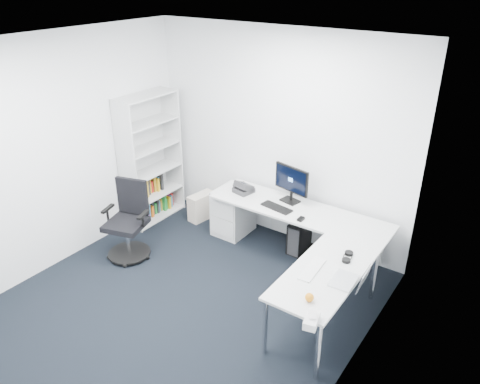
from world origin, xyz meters
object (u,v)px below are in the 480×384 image
Objects in this scene: l_desk at (285,245)px; laptop at (345,272)px; bookshelf at (151,159)px; task_chair at (126,222)px; monitor at (291,184)px.

l_desk is 7.27× the size of laptop.
task_chair is at bearing -64.33° from bookshelf.
bookshelf reaches higher than task_chair.
l_desk is 2.31× the size of task_chair.
monitor is (-0.20, 0.45, 0.57)m from l_desk.
monitor reaches higher than laptop.
bookshelf is at bearing -156.80° from monitor.
l_desk is 0.75m from monitor.
l_desk is at bearing -54.46° from monitor.
bookshelf reaches higher than laptop.
l_desk is at bearing 10.76° from task_chair.
monitor is 1.62× the size of laptop.
laptop reaches higher than l_desk.
monitor reaches higher than task_chair.
bookshelf is at bearing 99.22° from task_chair.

